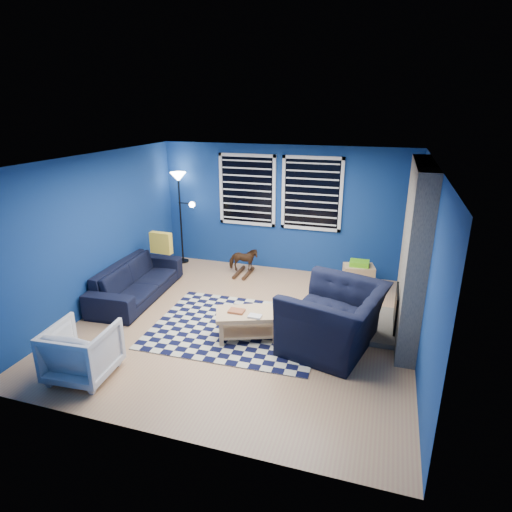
{
  "coord_description": "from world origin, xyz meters",
  "views": [
    {
      "loc": [
        1.95,
        -5.56,
        3.2
      ],
      "look_at": [
        0.11,
        0.3,
        1.03
      ],
      "focal_mm": 30.0,
      "sensor_mm": 36.0,
      "label": 1
    }
  ],
  "objects": [
    {
      "name": "wall_left",
      "position": [
        -2.5,
        0.0,
        1.25
      ],
      "size": [
        0.0,
        5.0,
        5.0
      ],
      "primitive_type": "plane",
      "rotation": [
        1.57,
        0.0,
        1.57
      ],
      "color": "navy",
      "rests_on": "floor"
    },
    {
      "name": "fireplace",
      "position": [
        2.36,
        0.5,
        1.2
      ],
      "size": [
        0.65,
        2.0,
        2.5
      ],
      "color": "gray",
      "rests_on": "floor"
    },
    {
      "name": "wall_back",
      "position": [
        0.0,
        2.5,
        1.25
      ],
      "size": [
        5.0,
        0.0,
        5.0
      ],
      "primitive_type": "plane",
      "rotation": [
        1.57,
        0.0,
        0.0
      ],
      "color": "navy",
      "rests_on": "floor"
    },
    {
      "name": "armchair_big",
      "position": [
        1.41,
        -0.26,
        0.44
      ],
      "size": [
        1.61,
        1.49,
        0.89
      ],
      "primitive_type": "imported",
      "rotation": [
        0.0,
        0.0,
        -1.82
      ],
      "color": "black",
      "rests_on": "floor"
    },
    {
      "name": "floor",
      "position": [
        0.0,
        0.0,
        0.0
      ],
      "size": [
        5.0,
        5.0,
        0.0
      ],
      "primitive_type": "plane",
      "color": "tan",
      "rests_on": "ground"
    },
    {
      "name": "ceiling",
      "position": [
        0.0,
        0.0,
        2.5
      ],
      "size": [
        5.0,
        5.0,
        0.0
      ],
      "primitive_type": "plane",
      "rotation": [
        3.14,
        0.0,
        0.0
      ],
      "color": "white",
      "rests_on": "wall_back"
    },
    {
      "name": "window_right",
      "position": [
        0.55,
        2.46,
        1.6
      ],
      "size": [
        1.17,
        0.06,
        1.42
      ],
      "color": "black",
      "rests_on": "wall_back"
    },
    {
      "name": "cabinet",
      "position": [
        1.57,
        1.92,
        0.24
      ],
      "size": [
        0.61,
        0.48,
        0.54
      ],
      "rotation": [
        0.0,
        0.0,
        0.24
      ],
      "color": "tan",
      "rests_on": "floor"
    },
    {
      "name": "rocking_horse",
      "position": [
        -0.66,
        1.94,
        0.31
      ],
      "size": [
        0.4,
        0.62,
        0.48
      ],
      "primitive_type": "imported",
      "rotation": [
        0.0,
        0.0,
        1.85
      ],
      "color": "#422415",
      "rests_on": "floor"
    },
    {
      "name": "tv",
      "position": [
        2.45,
        2.0,
        1.4
      ],
      "size": [
        0.07,
        1.0,
        0.58
      ],
      "color": "black",
      "rests_on": "wall_right"
    },
    {
      "name": "coffee_table",
      "position": [
        0.2,
        -0.39,
        0.31
      ],
      "size": [
        1.01,
        0.8,
        0.44
      ],
      "rotation": [
        0.0,
        0.0,
        0.37
      ],
      "color": "tan",
      "rests_on": "rug"
    },
    {
      "name": "sofa",
      "position": [
        -2.1,
        0.4,
        0.31
      ],
      "size": [
        2.16,
        0.97,
        0.61
      ],
      "primitive_type": "imported",
      "rotation": [
        0.0,
        0.0,
        1.64
      ],
      "color": "black",
      "rests_on": "floor"
    },
    {
      "name": "armchair_bent",
      "position": [
        -1.45,
        -1.85,
        0.35
      ],
      "size": [
        0.8,
        0.82,
        0.69
      ],
      "primitive_type": "imported",
      "rotation": [
        0.0,
        0.0,
        3.22
      ],
      "color": "gray",
      "rests_on": "floor"
    },
    {
      "name": "rug",
      "position": [
        -0.05,
        -0.14,
        0.01
      ],
      "size": [
        2.55,
        2.06,
        0.02
      ],
      "primitive_type": "cube",
      "rotation": [
        0.0,
        0.0,
        0.03
      ],
      "color": "black",
      "rests_on": "floor"
    },
    {
      "name": "floor_lamp",
      "position": [
        -2.13,
        2.25,
        1.57
      ],
      "size": [
        0.52,
        0.32,
        1.92
      ],
      "color": "black",
      "rests_on": "floor"
    },
    {
      "name": "wall_right",
      "position": [
        2.5,
        0.0,
        1.25
      ],
      "size": [
        0.0,
        5.0,
        5.0
      ],
      "primitive_type": "plane",
      "rotation": [
        1.57,
        0.0,
        -1.57
      ],
      "color": "navy",
      "rests_on": "floor"
    },
    {
      "name": "throw_pillow",
      "position": [
        -1.95,
        1.05,
        0.81
      ],
      "size": [
        0.42,
        0.15,
        0.39
      ],
      "primitive_type": "cube",
      "rotation": [
        0.0,
        0.0,
        -0.06
      ],
      "color": "gold",
      "rests_on": "sofa"
    },
    {
      "name": "window_left",
      "position": [
        -0.75,
        2.46,
        1.6
      ],
      "size": [
        1.17,
        0.06,
        1.42
      ],
      "color": "black",
      "rests_on": "wall_back"
    }
  ]
}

